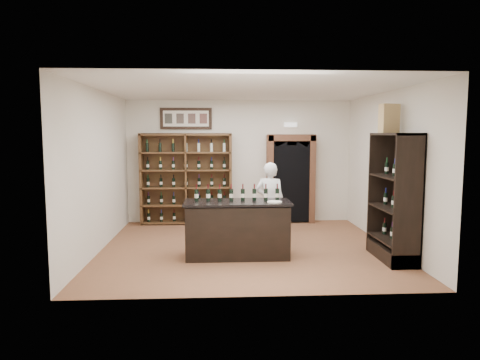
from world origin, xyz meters
name	(u,v)px	position (x,y,z in m)	size (l,w,h in m)	color
floor	(246,247)	(0.00, 0.00, 0.00)	(5.50, 5.50, 0.00)	brown
ceiling	(246,90)	(0.00, 0.00, 3.00)	(5.50, 5.50, 0.00)	white
wall_back	(239,162)	(0.00, 2.50, 1.50)	(5.50, 0.04, 3.00)	silver
wall_left	(99,171)	(-2.75, 0.00, 1.50)	(0.04, 5.00, 3.00)	silver
wall_right	(389,170)	(2.75, 0.00, 1.50)	(0.04, 5.00, 3.00)	silver
wine_shelf	(186,179)	(-1.30, 2.33, 1.10)	(2.20, 0.38, 2.20)	brown
framed_picture	(186,119)	(-1.30, 2.47, 2.55)	(1.25, 0.04, 0.52)	black
arched_doorway	(291,177)	(1.25, 2.33, 1.14)	(1.17, 0.35, 2.17)	black
emergency_light	(291,125)	(1.25, 2.42, 2.40)	(0.30, 0.10, 0.10)	white
tasting_counter	(237,229)	(-0.20, -0.60, 0.49)	(1.88, 0.78, 1.00)	black
counter_bottle_0	(197,195)	(-0.92, -0.52, 1.11)	(0.07, 0.07, 0.30)	black
counter_bottle_1	(208,195)	(-0.71, -0.52, 1.11)	(0.07, 0.07, 0.30)	black
counter_bottle_2	(220,195)	(-0.51, -0.52, 1.11)	(0.07, 0.07, 0.30)	black
counter_bottle_3	(231,195)	(-0.30, -0.52, 1.11)	(0.07, 0.07, 0.30)	black
counter_bottle_4	(243,195)	(-0.10, -0.52, 1.11)	(0.07, 0.07, 0.30)	black
counter_bottle_5	(254,194)	(0.11, -0.52, 1.11)	(0.07, 0.07, 0.30)	black
counter_bottle_6	(266,194)	(0.31, -0.52, 1.11)	(0.07, 0.07, 0.30)	black
counter_bottle_7	(277,194)	(0.52, -0.52, 1.11)	(0.07, 0.07, 0.30)	black
side_cabinet	(395,217)	(2.52, -0.90, 0.75)	(0.48, 1.20, 2.20)	black
shopkeeper	(270,202)	(0.51, 0.44, 0.81)	(0.59, 0.39, 1.62)	white
plate	(275,202)	(0.44, -0.77, 1.01)	(0.25, 0.25, 0.02)	silver
wine_crate	(389,118)	(2.48, -0.59, 2.45)	(0.36, 0.15, 0.51)	tan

